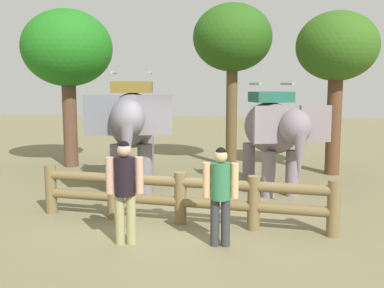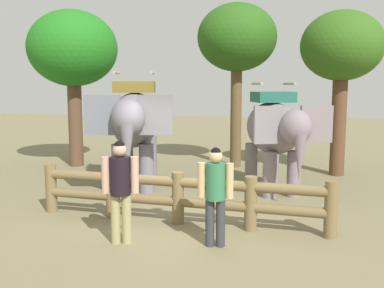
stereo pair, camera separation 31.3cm
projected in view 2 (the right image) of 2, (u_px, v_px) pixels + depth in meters
ground_plane at (179, 222)px, 8.94m from camera, size 60.00×60.00×0.00m
log_fence at (178, 194)px, 8.78m from camera, size 6.04×0.90×1.05m
elephant_near_left at (134, 123)px, 11.77m from camera, size 2.27×3.72×3.12m
elephant_center at (275, 131)px, 11.30m from camera, size 2.34×3.37×2.83m
tourist_woman_in_black at (215, 190)px, 7.49m from camera, size 0.61×0.35×1.72m
tourist_man_in_blue at (120, 185)px, 7.63m from camera, size 0.63×0.41×1.82m
tree_far_left at (342, 50)px, 13.11m from camera, size 2.44×2.44×4.95m
tree_back_center at (73, 50)px, 14.68m from camera, size 2.96×2.96×5.23m
tree_far_right at (237, 40)px, 14.47m from camera, size 2.61×2.61×5.41m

